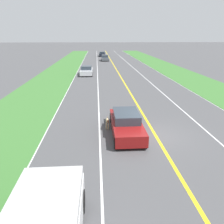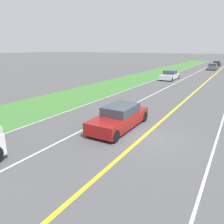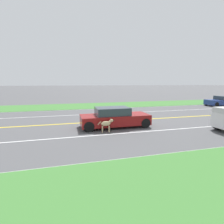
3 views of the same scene
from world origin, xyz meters
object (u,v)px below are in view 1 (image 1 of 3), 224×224
car_trailing_mid (105,58)px  car_trailing_far (102,54)px  ego_car (126,124)px  dog (107,121)px  car_trailing_near (87,71)px

car_trailing_mid → car_trailing_far: car_trailing_mid is taller
ego_car → dog: bearing=-35.0°
ego_car → car_trailing_far: ego_car is taller
car_trailing_near → car_trailing_mid: size_ratio=1.06×
ego_car → car_trailing_far: 55.37m
ego_car → car_trailing_mid: bearing=-90.4°
car_trailing_mid → dog: bearing=88.0°
dog → car_trailing_far: car_trailing_far is taller
car_trailing_near → car_trailing_mid: 20.84m
ego_car → car_trailing_near: 22.72m
ego_car → car_trailing_mid: 42.97m
dog → car_trailing_near: (2.27, -21.65, 0.10)m
dog → car_trailing_far: 54.57m
dog → car_trailing_far: bearing=-87.8°
dog → car_trailing_near: 21.77m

